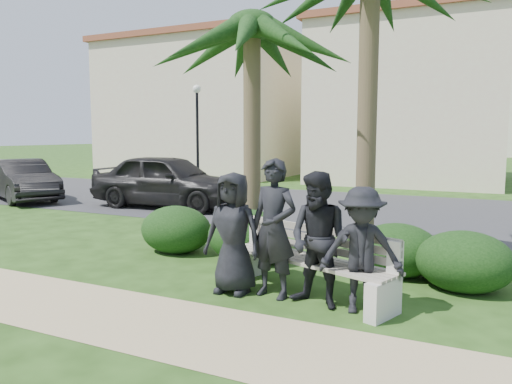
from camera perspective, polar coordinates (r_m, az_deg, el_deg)
ground at (r=7.25m, az=2.21°, el=-11.00°), size 160.00×160.00×0.00m
footpath at (r=5.75m, az=-5.37°, el=-15.86°), size 30.00×1.60×0.01m
asphalt_street at (r=14.75m, az=14.92°, el=-2.14°), size 160.00×8.00×0.01m
stucco_bldg_left at (r=28.50m, az=-5.27°, el=9.57°), size 10.40×8.40×7.30m
stucco_bldg_right at (r=24.66m, az=17.47°, el=9.76°), size 8.40×8.40×7.30m
street_lamp at (r=21.80m, az=-6.74°, el=8.57°), size 0.36×0.36×4.29m
park_bench at (r=6.93m, az=5.79°, el=-8.37°), size 2.75×1.39×0.90m
man_a at (r=6.91m, az=-2.64°, el=-4.68°), size 0.84×0.56×1.68m
man_b at (r=6.70m, az=2.03°, el=-4.20°), size 0.74×0.54×1.88m
man_c at (r=6.38m, az=7.26°, el=-5.45°), size 0.96×0.81×1.73m
man_d at (r=6.27m, az=11.96°, el=-6.54°), size 1.12×0.80×1.57m
hedge_a at (r=9.45m, az=-9.12°, el=-4.10°), size 1.37×1.14×0.90m
hedge_b at (r=8.68m, az=-1.02°, el=-4.85°), size 1.43×1.18×0.93m
hedge_c at (r=8.56m, az=0.64°, el=-5.93°), size 1.02×0.84×0.66m
hedge_d at (r=8.12m, az=15.89°, el=-6.24°), size 1.30×1.07×0.85m
hedge_e at (r=8.15m, az=20.99°, el=-7.02°), size 1.02×0.84×0.67m
hedge_f at (r=7.66m, az=22.75°, el=-7.16°), size 1.34×1.11×0.88m
palm_left at (r=9.51m, az=-0.47°, el=18.20°), size 3.00×3.00×5.06m
car_a at (r=15.17m, az=-10.02°, el=1.28°), size 4.81×2.12×1.61m
car_b at (r=18.23m, az=-25.15°, el=1.24°), size 4.33×3.02×1.35m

